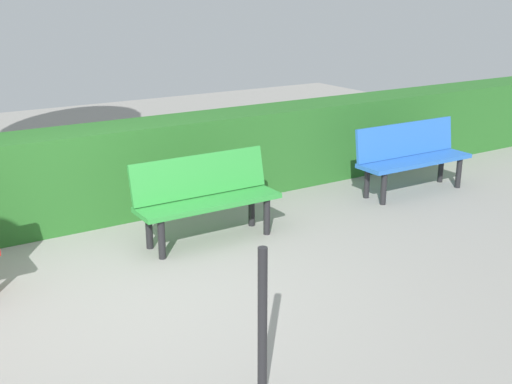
{
  "coord_description": "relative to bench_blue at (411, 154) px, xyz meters",
  "views": [
    {
      "loc": [
        1.64,
        4.63,
        2.44
      ],
      "look_at": [
        -1.53,
        -0.35,
        0.55
      ],
      "focal_mm": 44.25,
      "sensor_mm": 36.0,
      "label": 1
    }
  ],
  "objects": [
    {
      "name": "hedge_row",
      "position": [
        2.87,
        -1.15,
        0.03
      ],
      "size": [
        14.49,
        0.68,
        1.02
      ],
      "primitive_type": "cube",
      "color": "#266023",
      "rests_on": "ground_plane"
    },
    {
      "name": "railing_post_mid",
      "position": [
        3.88,
        2.55,
        0.02
      ],
      "size": [
        0.06,
        0.06,
        1.0
      ],
      "primitive_type": "cylinder",
      "color": "black",
      "rests_on": "ground_plane"
    },
    {
      "name": "bench_green",
      "position": [
        2.94,
        0.05,
        -0.0
      ],
      "size": [
        1.49,
        0.47,
        0.86
      ],
      "rotation": [
        0.0,
        0.0,
        -0.01
      ],
      "color": "#2D8C38",
      "rests_on": "ground_plane"
    },
    {
      "name": "bench_blue",
      "position": [
        0.0,
        0.0,
        0.0
      ],
      "size": [
        1.6,
        0.47,
        0.86
      ],
      "rotation": [
        0.0,
        0.0,
        -0.02
      ],
      "color": "blue",
      "rests_on": "ground_plane"
    },
    {
      "name": "ground_plane",
      "position": [
        4.12,
        0.79,
        -0.48
      ],
      "size": [
        18.49,
        18.49,
        0.0
      ],
      "primitive_type": "plane",
      "color": "gray"
    }
  ]
}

